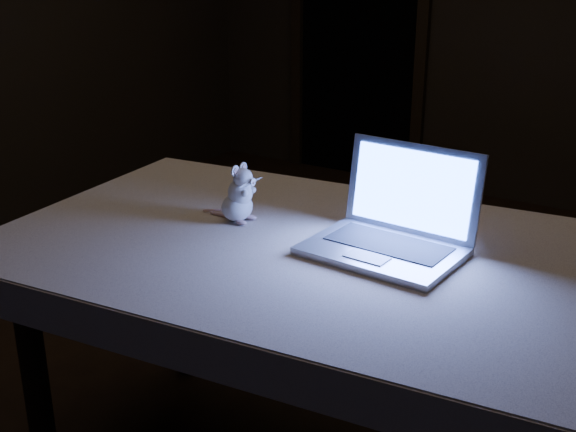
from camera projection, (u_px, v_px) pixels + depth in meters
The scene contains 6 objects.
floor at pixel (307, 369), 2.87m from camera, with size 5.00×5.00×0.00m, color black.
doorway at pixel (359, 26), 5.03m from camera, with size 1.06×0.36×2.13m, color black, non-canonical shape.
table at pixel (291, 369), 2.14m from camera, with size 1.50×0.97×0.80m, color black, non-canonical shape.
tablecloth at pixel (290, 250), 2.07m from camera, with size 1.61×1.08×0.11m, color beige, non-canonical shape.
laptop at pixel (384, 207), 1.85m from camera, with size 0.39×0.34×0.27m, color #ACABAF, non-canonical shape.
plush_mouse at pixel (237, 193), 2.11m from camera, with size 0.13×0.13×0.17m, color silver, non-canonical shape.
Camera 1 is at (1.27, -2.13, 1.57)m, focal length 45.00 mm.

